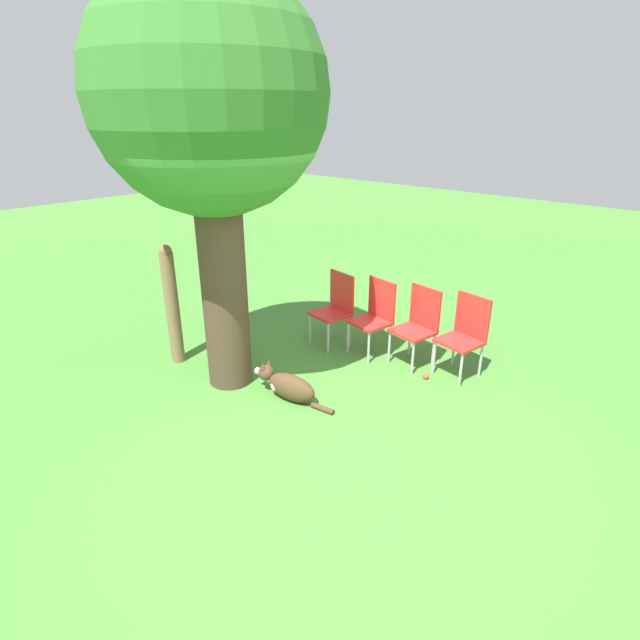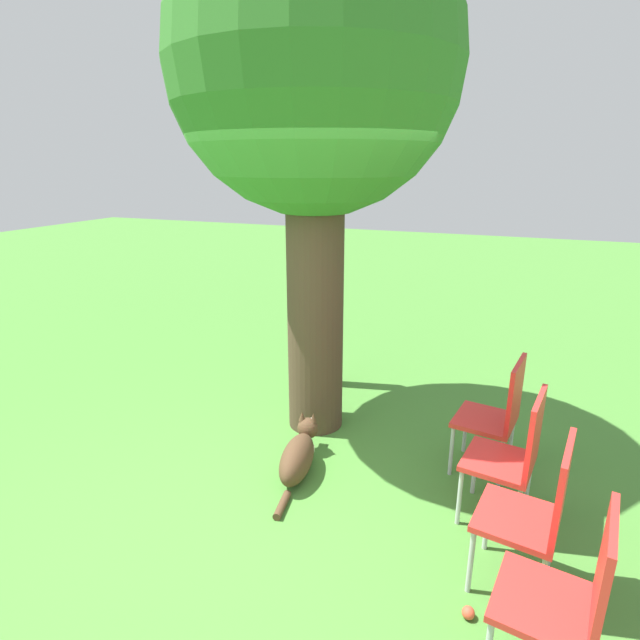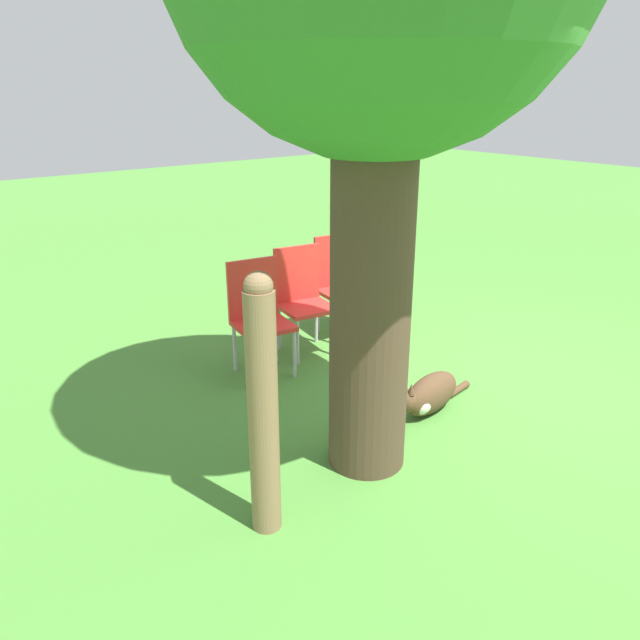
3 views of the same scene
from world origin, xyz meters
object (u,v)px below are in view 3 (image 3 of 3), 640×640
red_chair_0 (373,267)px  tennis_ball (383,329)px  red_chair_2 (302,294)px  fence_post (263,407)px  dog (427,395)px  red_chair_3 (258,311)px  red_chair_1 (340,280)px

red_chair_0 → tennis_ball: size_ratio=13.91×
red_chair_2 → tennis_ball: size_ratio=13.91×
red_chair_0 → fence_post: bearing=-43.1°
dog → fence_post: bearing=1.9°
fence_post → red_chair_3: size_ratio=1.54×
red_chair_0 → tennis_ball: (-0.40, 0.22, -0.50)m
dog → red_chair_0: (1.76, -1.10, 0.38)m
red_chair_1 → tennis_ball: size_ratio=13.91×
dog → red_chair_2: 1.57m
tennis_ball → fence_post: bearing=123.7°
dog → red_chair_2: bearing=-99.1°
dog → fence_post: 1.75m
red_chair_3 → red_chair_0: bearing=112.3°
dog → red_chair_0: 2.11m
dog → red_chair_2: (1.52, -0.01, 0.38)m
fence_post → red_chair_2: size_ratio=1.54×
red_chair_2 → red_chair_0: bearing=112.3°
red_chair_1 → red_chair_0: bearing=112.3°
dog → red_chair_1: red_chair_1 is taller
red_chair_1 → red_chair_3: (-0.24, 1.09, 0.00)m
tennis_ball → red_chair_3: bearing=88.6°
red_chair_0 → red_chair_3: bearing=-67.7°
tennis_ball → red_chair_2: bearing=79.8°
red_chair_2 → tennis_ball: bearing=89.5°
red_chair_0 → red_chair_1: (-0.12, 0.54, 0.00)m
red_chair_0 → tennis_ball: 0.68m
red_chair_0 → red_chair_1: same height
red_chair_2 → fence_post: bearing=-32.2°
dog → red_chair_0: red_chair_0 is taller
red_chair_3 → tennis_ball: 1.50m
red_chair_0 → red_chair_1: size_ratio=1.00×
red_chair_0 → red_chair_3: size_ratio=1.00×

